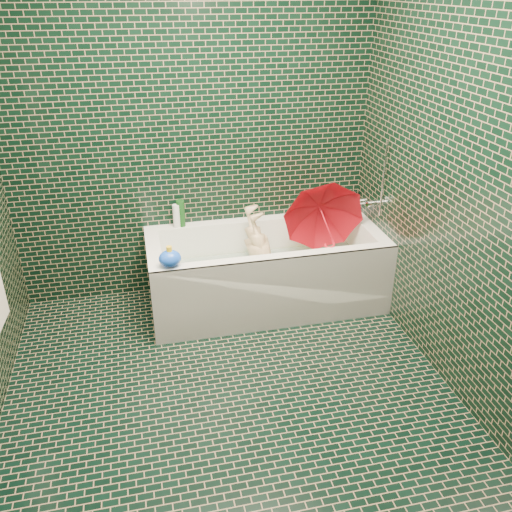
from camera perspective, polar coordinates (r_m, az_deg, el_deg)
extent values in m
plane|color=black|center=(3.27, -2.46, -15.04)|extent=(2.80, 2.80, 0.00)
plane|color=black|center=(3.93, -6.77, 13.03)|extent=(2.80, 0.00, 2.80)
plane|color=black|center=(1.43, 7.44, -14.62)|extent=(2.80, 0.00, 2.80)
plane|color=black|center=(3.09, 21.65, 7.37)|extent=(0.00, 2.80, 2.80)
cube|color=white|center=(4.11, 1.00, -3.90)|extent=(1.70, 0.75, 0.15)
cube|color=white|center=(4.26, -0.02, 1.47)|extent=(1.70, 0.10, 0.40)
cube|color=white|center=(3.70, 2.24, -2.79)|extent=(1.70, 0.10, 0.40)
cube|color=white|center=(4.22, 11.62, 0.64)|extent=(0.10, 0.55, 0.40)
cube|color=white|center=(3.88, -10.51, -1.74)|extent=(0.10, 0.55, 0.40)
cube|color=white|center=(3.71, 2.38, -4.09)|extent=(1.70, 0.02, 0.55)
cube|color=#4FC226|center=(4.07, 1.01, -2.93)|extent=(1.35, 0.47, 0.01)
cube|color=silver|center=(4.00, 1.02, -1.14)|extent=(1.48, 0.53, 0.00)
cylinder|color=silver|center=(4.08, 12.50, 5.45)|extent=(0.14, 0.05, 0.05)
cylinder|color=silver|center=(4.10, 11.14, 5.69)|extent=(0.05, 0.04, 0.04)
cylinder|color=silver|center=(3.92, 13.29, 7.89)|extent=(0.01, 0.01, 0.55)
imported|color=tan|center=(4.02, 0.89, -0.80)|extent=(0.91, 0.37, 0.38)
imported|color=red|center=(3.95, 7.44, 3.26)|extent=(0.74, 0.74, 0.76)
imported|color=white|center=(4.39, 9.68, 4.74)|extent=(0.12, 0.12, 0.25)
imported|color=#4E1E71|center=(4.41, 10.20, 4.79)|extent=(0.11, 0.11, 0.20)
imported|color=#124115|center=(4.33, 7.88, 4.56)|extent=(0.15, 0.15, 0.17)
cylinder|color=#124115|center=(4.28, 8.25, 5.86)|extent=(0.07, 0.07, 0.22)
cylinder|color=silver|center=(4.39, 10.22, 5.82)|extent=(0.06, 0.06, 0.16)
cylinder|color=#124115|center=(4.05, -7.92, 4.48)|extent=(0.08, 0.08, 0.20)
cylinder|color=white|center=(4.04, -8.37, 4.18)|extent=(0.07, 0.07, 0.18)
ellipsoid|color=yellow|center=(4.29, 7.15, 4.88)|extent=(0.11, 0.09, 0.06)
sphere|color=yellow|center=(4.30, 7.55, 5.46)|extent=(0.04, 0.04, 0.04)
cone|color=orange|center=(4.31, 7.80, 5.47)|extent=(0.02, 0.02, 0.02)
ellipsoid|color=blue|center=(3.49, -9.05, -0.26)|extent=(0.15, 0.12, 0.11)
cylinder|color=yellow|center=(3.46, -9.13, 0.70)|extent=(0.04, 0.04, 0.04)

